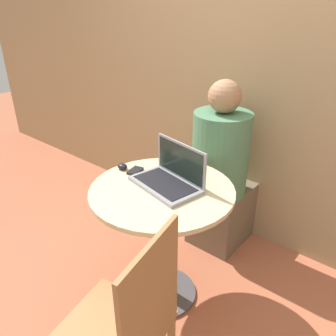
{
  "coord_description": "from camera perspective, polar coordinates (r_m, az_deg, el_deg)",
  "views": [
    {
      "loc": [
        0.98,
        -1.13,
        1.62
      ],
      "look_at": [
        -0.0,
        0.05,
        0.86
      ],
      "focal_mm": 35.0,
      "sensor_mm": 36.0,
      "label": 1
    }
  ],
  "objects": [
    {
      "name": "ground_plane",
      "position": [
        2.2,
        -0.88,
        -20.9
      ],
      "size": [
        12.0,
        12.0,
        0.0
      ],
      "primitive_type": "plane",
      "color": "#B26042"
    },
    {
      "name": "computer_mouse",
      "position": [
        1.93,
        -7.95,
        0.26
      ],
      "size": [
        0.06,
        0.05,
        0.04
      ],
      "color": "black",
      "rests_on": "round_table"
    },
    {
      "name": "person_seated",
      "position": [
        2.35,
        9.52,
        -2.22
      ],
      "size": [
        0.38,
        0.58,
        1.23
      ],
      "color": "brown",
      "rests_on": "ground_plane"
    },
    {
      "name": "back_wall",
      "position": [
        2.31,
        14.96,
        17.61
      ],
      "size": [
        7.0,
        0.05,
        2.6
      ],
      "color": "tan",
      "rests_on": "ground_plane"
    },
    {
      "name": "cell_phone",
      "position": [
        1.9,
        -5.73,
        -0.5
      ],
      "size": [
        0.08,
        0.11,
        0.02
      ],
      "color": "black",
      "rests_on": "round_table"
    },
    {
      "name": "round_table",
      "position": [
        1.83,
        -1.0,
        -8.84
      ],
      "size": [
        0.77,
        0.77,
        0.76
      ],
      "color": "#4C4C51",
      "rests_on": "ground_plane"
    },
    {
      "name": "laptop",
      "position": [
        1.74,
        0.32,
        -1.54
      ],
      "size": [
        0.42,
        0.3,
        0.22
      ],
      "color": "gray",
      "rests_on": "round_table"
    },
    {
      "name": "chair_empty",
      "position": [
        1.42,
        -7.23,
        -26.42
      ],
      "size": [
        0.48,
        0.48,
        0.96
      ],
      "color": "#9E7042",
      "rests_on": "ground_plane"
    }
  ]
}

